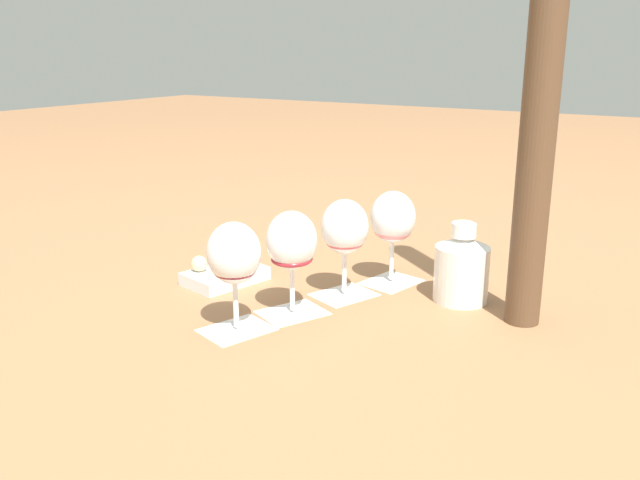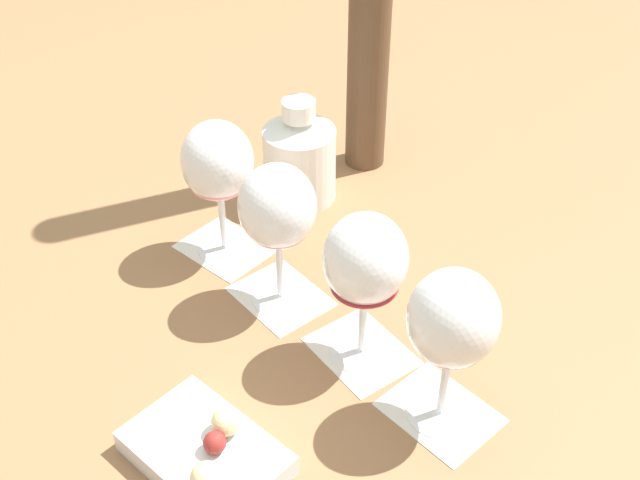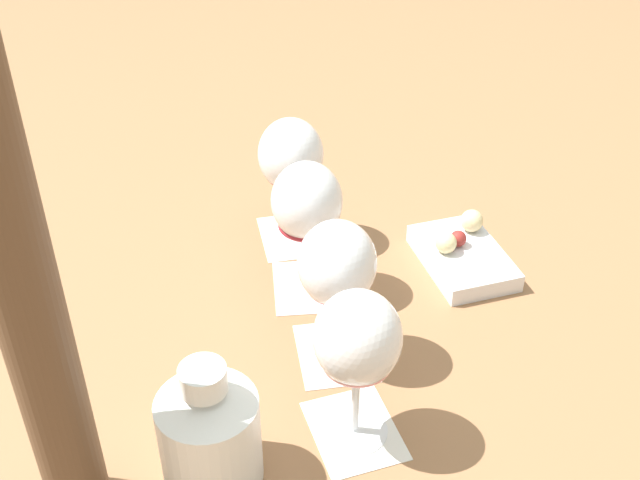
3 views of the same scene
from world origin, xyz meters
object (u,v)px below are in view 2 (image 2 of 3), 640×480
(wine_glass_3, at_px, (452,325))
(ceramic_vase, at_px, (300,156))
(wine_glass_0, at_px, (218,167))
(wine_glass_1, at_px, (278,213))
(snack_dish, at_px, (208,453))
(wine_glass_2, at_px, (365,265))

(wine_glass_3, xyz_separation_m, ceramic_vase, (-0.33, 0.27, -0.06))
(wine_glass_0, relative_size, wine_glass_1, 1.00)
(wine_glass_3, bearing_deg, snack_dish, -135.35)
(ceramic_vase, bearing_deg, wine_glass_1, -65.71)
(ceramic_vase, height_order, snack_dish, ceramic_vase)
(ceramic_vase, xyz_separation_m, snack_dish, (0.16, -0.45, -0.05))
(ceramic_vase, relative_size, snack_dish, 0.87)
(wine_glass_3, relative_size, ceramic_vase, 1.23)
(wine_glass_1, distance_m, wine_glass_2, 0.13)
(wine_glass_0, xyz_separation_m, wine_glass_1, (0.11, -0.05, -0.00))
(wine_glass_2, distance_m, ceramic_vase, 0.33)
(ceramic_vase, bearing_deg, wine_glass_3, -39.45)
(wine_glass_0, bearing_deg, wine_glass_2, -18.00)
(wine_glass_1, bearing_deg, wine_glass_0, 158.46)
(wine_glass_1, relative_size, snack_dish, 1.07)
(wine_glass_1, relative_size, ceramic_vase, 1.23)
(snack_dish, bearing_deg, wine_glass_2, 73.70)
(wine_glass_3, relative_size, snack_dish, 1.07)
(wine_glass_2, distance_m, wine_glass_3, 0.12)
(wine_glass_2, xyz_separation_m, wine_glass_3, (0.11, -0.04, -0.00))
(wine_glass_2, relative_size, snack_dish, 1.07)
(wine_glass_0, xyz_separation_m, snack_dish, (0.18, -0.29, -0.11))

